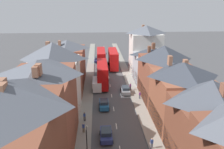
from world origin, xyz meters
TOP-DOWN VIEW (x-y plane):
  - pavement_left at (-5.10, 38.00)m, footprint 2.20×104.00m
  - pavement_right at (5.10, 38.00)m, footprint 2.20×104.00m
  - centre_line_dashes at (0.00, 36.00)m, footprint 0.14×97.80m
  - terrace_row_left at (-10.19, 15.97)m, footprint 8.00×56.36m
  - terrace_row_right at (10.18, 17.79)m, footprint 8.00×60.69m
  - double_decker_bus_lead at (-1.81, 51.76)m, footprint 2.74×10.80m
  - double_decker_bus_mid_street at (1.79, 51.00)m, footprint 2.74×10.80m
  - double_decker_bus_far_approaching at (-1.81, 36.78)m, footprint 2.74×10.80m
  - car_near_silver at (-1.80, 24.52)m, footprint 1.90×4.11m
  - car_parked_left_a at (3.10, 68.85)m, footprint 1.90×4.20m
  - car_parked_right_a at (-1.80, 69.49)m, footprint 1.90×4.60m
  - car_parked_left_b at (-1.80, 14.62)m, footprint 1.90×3.85m
  - car_mid_white at (3.10, 31.18)m, footprint 1.90×4.06m
  - car_far_grey at (-3.10, 58.05)m, footprint 1.90×4.44m
  - delivery_van at (-3.10, 33.66)m, footprint 2.20×5.20m
  - pedestrian_near_right at (4.30, 11.87)m, footprint 0.36×0.22m
  - pedestrian_mid_left at (-5.18, 16.35)m, footprint 0.36×0.22m
  - pedestrian_mid_right at (-5.22, 19.76)m, footprint 0.36×0.22m
  - pedestrian_far_left at (5.67, 27.88)m, footprint 0.36×0.22m
  - pedestrian_far_right at (4.41, 32.62)m, footprint 0.36×0.22m
  - street_lamp at (-4.25, 8.75)m, footprint 0.20×1.12m

SIDE VIEW (x-z plane):
  - centre_line_dashes at x=0.00m, z-range 0.00..0.01m
  - pavement_left at x=-5.10m, z-range 0.00..0.14m
  - pavement_right at x=5.10m, z-range 0.00..0.14m
  - car_far_grey at x=-3.10m, z-range 0.01..1.59m
  - car_mid_white at x=3.10m, z-range 0.01..1.61m
  - car_parked_left_b at x=-1.80m, z-range 0.00..1.66m
  - car_parked_right_a at x=-1.80m, z-range 0.01..1.67m
  - car_near_silver at x=-1.80m, z-range 0.00..1.69m
  - car_parked_left_a at x=3.10m, z-range 0.00..1.71m
  - pedestrian_near_right at x=4.30m, z-range 0.23..1.84m
  - pedestrian_mid_left at x=-5.18m, z-range 0.23..1.84m
  - pedestrian_mid_right at x=-5.22m, z-range 0.23..1.84m
  - pedestrian_far_left at x=5.67m, z-range 0.23..1.84m
  - pedestrian_far_right at x=4.41m, z-range 0.23..1.84m
  - delivery_van at x=-3.10m, z-range 0.13..2.54m
  - double_decker_bus_lead at x=-1.81m, z-range 0.17..5.47m
  - double_decker_bus_mid_street at x=1.79m, z-range 0.17..5.47m
  - double_decker_bus_far_approaching at x=-1.81m, z-range 0.17..5.47m
  - street_lamp at x=-4.25m, z-range 0.49..5.99m
  - terrace_row_right at x=10.18m, z-range -0.93..12.34m
  - terrace_row_left at x=-10.19m, z-range -0.97..12.82m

